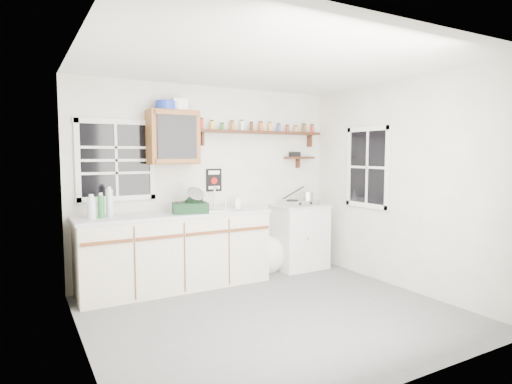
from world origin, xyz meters
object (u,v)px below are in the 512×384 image
Objects in this scene: main_cabinet at (176,250)px; right_cabinet at (299,236)px; upper_cabinet at (173,137)px; spice_shelf at (260,131)px; dish_rack at (191,205)px; hotplate at (300,202)px.

main_cabinet reaches higher than right_cabinet.
upper_cabinet reaches higher than spice_shelf.
dish_rack is (-1.66, -0.12, 0.56)m from right_cabinet.
dish_rack is (0.14, -0.23, -0.81)m from upper_cabinet.
main_cabinet is 4.91× the size of dish_rack.
spice_shelf is (-0.53, 0.19, 1.48)m from right_cabinet.
hotplate is at bearing -21.65° from spice_shelf.
right_cabinet is 0.48× the size of spice_shelf.
dish_rack reaches higher than hotplate.
spice_shelf is at bearing 3.12° from upper_cabinet.
upper_cabinet is 0.34× the size of spice_shelf.
upper_cabinet reaches higher than main_cabinet.
dish_rack is (0.17, -0.09, 0.56)m from main_cabinet.
right_cabinet is 1.76m from dish_rack.
spice_shelf reaches higher than main_cabinet.
upper_cabinet is at bearing -176.88° from spice_shelf.
main_cabinet is at bearing 177.97° from hotplate.
upper_cabinet is (-1.80, 0.12, 1.37)m from right_cabinet.
spice_shelf is 1.14m from hotplate.
right_cabinet is (1.83, 0.03, -0.01)m from main_cabinet.
hotplate is at bearing -112.64° from right_cabinet.
hotplate is (1.66, 0.10, -0.07)m from dish_rack.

